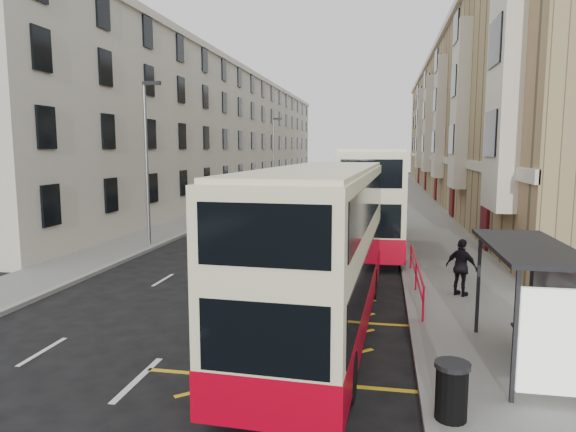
% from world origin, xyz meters
% --- Properties ---
extents(ground, '(200.00, 200.00, 0.00)m').
position_xyz_m(ground, '(0.00, 0.00, 0.00)').
color(ground, black).
rests_on(ground, ground).
extents(pavement_right, '(4.00, 120.00, 0.15)m').
position_xyz_m(pavement_right, '(8.00, 30.00, 0.07)').
color(pavement_right, slate).
rests_on(pavement_right, ground).
extents(pavement_left, '(3.00, 120.00, 0.15)m').
position_xyz_m(pavement_left, '(-7.50, 30.00, 0.07)').
color(pavement_left, slate).
rests_on(pavement_left, ground).
extents(kerb_right, '(0.25, 120.00, 0.15)m').
position_xyz_m(kerb_right, '(6.00, 30.00, 0.07)').
color(kerb_right, gray).
rests_on(kerb_right, ground).
extents(kerb_left, '(0.25, 120.00, 0.15)m').
position_xyz_m(kerb_left, '(-6.00, 30.00, 0.07)').
color(kerb_left, gray).
rests_on(kerb_left, ground).
extents(road_markings, '(10.00, 110.00, 0.01)m').
position_xyz_m(road_markings, '(0.00, 45.00, 0.01)').
color(road_markings, silver).
rests_on(road_markings, ground).
extents(terrace_right, '(10.75, 79.00, 15.25)m').
position_xyz_m(terrace_right, '(14.88, 45.38, 7.52)').
color(terrace_right, tan).
rests_on(terrace_right, ground).
extents(terrace_left, '(9.18, 79.00, 13.25)m').
position_xyz_m(terrace_left, '(-13.43, 45.50, 6.52)').
color(terrace_left, beige).
rests_on(terrace_left, ground).
extents(bus_shelter, '(1.65, 4.25, 2.70)m').
position_xyz_m(bus_shelter, '(8.34, -0.39, 2.14)').
color(bus_shelter, black).
rests_on(bus_shelter, pavement_right).
extents(guard_railing, '(0.06, 6.56, 1.01)m').
position_xyz_m(guard_railing, '(6.25, 5.75, 0.86)').
color(guard_railing, '#AB0117').
rests_on(guard_railing, pavement_right).
extents(street_lamp_near, '(0.93, 0.18, 8.00)m').
position_xyz_m(street_lamp_near, '(-6.35, 12.00, 4.64)').
color(street_lamp_near, slate).
rests_on(street_lamp_near, pavement_left).
extents(street_lamp_far, '(0.93, 0.18, 8.00)m').
position_xyz_m(street_lamp_far, '(-6.35, 42.00, 4.64)').
color(street_lamp_far, slate).
rests_on(street_lamp_far, pavement_left).
extents(double_decker_front, '(3.03, 11.23, 4.44)m').
position_xyz_m(double_decker_front, '(3.51, 1.46, 2.26)').
color(double_decker_front, beige).
rests_on(double_decker_front, ground).
extents(double_decker_rear, '(3.50, 12.42, 4.90)m').
position_xyz_m(double_decker_rear, '(4.28, 14.48, 2.50)').
color(double_decker_rear, beige).
rests_on(double_decker_rear, ground).
extents(litter_bin, '(0.63, 0.63, 1.04)m').
position_xyz_m(litter_bin, '(6.35, -2.74, 0.69)').
color(litter_bin, black).
rests_on(litter_bin, pavement_right).
extents(pedestrian_near, '(0.61, 0.41, 1.64)m').
position_xyz_m(pedestrian_near, '(8.37, -1.16, 0.97)').
color(pedestrian_near, black).
rests_on(pedestrian_near, pavement_right).
extents(pedestrian_far, '(1.15, 1.02, 1.87)m').
position_xyz_m(pedestrian_far, '(7.65, 5.34, 1.09)').
color(pedestrian_far, black).
rests_on(pedestrian_far, pavement_right).
extents(white_van, '(3.89, 5.80, 1.48)m').
position_xyz_m(white_van, '(-4.77, 43.17, 0.74)').
color(white_van, silver).
rests_on(white_van, ground).
extents(car_silver, '(1.96, 4.09, 1.35)m').
position_xyz_m(car_silver, '(-5.19, 50.61, 0.67)').
color(car_silver, '#ADB0B5').
rests_on(car_silver, ground).
extents(car_dark, '(2.06, 4.35, 1.38)m').
position_xyz_m(car_dark, '(-2.91, 70.22, 0.69)').
color(car_dark, black).
rests_on(car_dark, ground).
extents(car_red, '(2.74, 5.26, 1.46)m').
position_xyz_m(car_red, '(5.20, 65.42, 0.73)').
color(car_red, '#AA1B28').
rests_on(car_red, ground).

